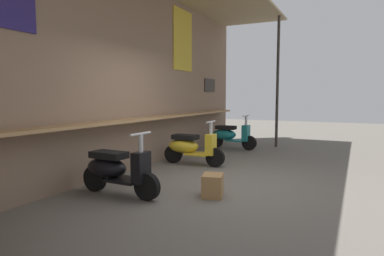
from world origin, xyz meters
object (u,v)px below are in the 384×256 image
scooter_teal (230,135)px  merchandise_crate (213,185)px  scooter_yellow (190,147)px  scooter_black (115,169)px

scooter_teal → merchandise_crate: 4.63m
scooter_yellow → merchandise_crate: size_ratio=3.86×
scooter_teal → merchandise_crate: scooter_teal is taller
scooter_yellow → scooter_teal: 2.49m
scooter_black → scooter_yellow: size_ratio=1.00×
scooter_yellow → merchandise_crate: 2.37m
scooter_black → merchandise_crate: bearing=25.0°
scooter_yellow → merchandise_crate: scooter_yellow is taller
scooter_yellow → scooter_teal: same height
scooter_black → scooter_teal: size_ratio=1.00×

